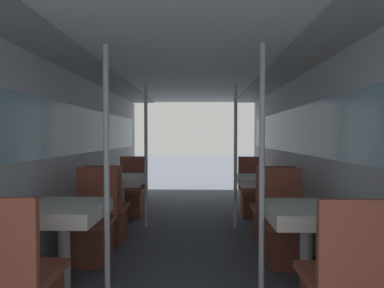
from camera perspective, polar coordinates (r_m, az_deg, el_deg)
name	(u,v)px	position (r m, az deg, el deg)	size (l,w,h in m)	color
wall_left	(71,155)	(3.83, -22.07, -2.04)	(0.05, 6.72, 2.05)	silver
wall_right	(309,156)	(3.73, 21.36, -2.13)	(0.05, 6.72, 2.05)	silver
ceiling_panel	(189,68)	(3.60, -0.66, 14.23)	(2.80, 6.72, 0.07)	silver
dining_table_left_0	(64,217)	(2.78, -23.25, -12.62)	(0.64, 0.64, 0.74)	#4C4C51
chair_left_far_0	(91,234)	(3.42, -18.66, -15.86)	(0.44, 0.44, 0.96)	brown
support_pole_left_0	(107,170)	(2.58, -15.96, -4.75)	(0.05, 0.05, 2.05)	silver
dining_table_left_1	(121,183)	(4.45, -13.38, -7.22)	(0.64, 0.64, 0.74)	#4C4C51
chair_left_near_1	(108,219)	(3.93, -15.74, -13.53)	(0.44, 0.44, 0.96)	brown
chair_left_far_1	(131,198)	(5.10, -11.54, -10.02)	(0.44, 0.44, 0.96)	brown
support_pole_left_1	(146,156)	(4.33, -8.76, -2.20)	(0.05, 0.05, 2.05)	silver
dining_table_right_0	(306,219)	(2.68, 20.95, -13.13)	(0.64, 0.64, 0.74)	#4C4C51
chair_right_far_0	(284,235)	(3.34, 17.21, -16.27)	(0.44, 0.44, 0.96)	brown
support_pole_right_0	(262,170)	(2.51, 13.16, -4.90)	(0.05, 0.05, 2.05)	silver
dining_table_right_1	(261,184)	(4.39, 13.02, -7.34)	(0.64, 0.64, 0.74)	#4C4C51
chair_right_near_1	(271,220)	(3.87, 14.88, -13.79)	(0.44, 0.44, 0.96)	brown
chair_right_far_1	(253,199)	(5.05, 11.57, -10.14)	(0.44, 0.44, 0.96)	brown
support_pole_right_1	(236,156)	(4.29, 8.29, -2.23)	(0.05, 0.05, 2.05)	silver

